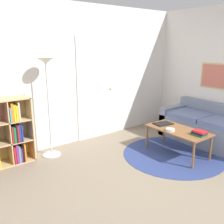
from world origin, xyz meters
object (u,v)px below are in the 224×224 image
object	(u,v)px
floor_lamp	(47,80)
laptop	(163,124)
bowl	(170,130)
coffee_table	(178,132)
couch	(209,128)

from	to	relation	value
floor_lamp	laptop	distance (m)	2.18
floor_lamp	bowl	size ratio (longest dim) A/B	11.27
floor_lamp	coffee_table	size ratio (longest dim) A/B	1.54
floor_lamp	bowl	bearing A→B (deg)	-37.72
couch	laptop	xyz separation A→B (m)	(-0.95, 0.36, 0.19)
floor_lamp	couch	world-z (taller)	floor_lamp
couch	laptop	size ratio (longest dim) A/B	5.09
laptop	bowl	xyz separation A→B (m)	(-0.18, -0.32, 0.01)
floor_lamp	laptop	world-z (taller)	floor_lamp
floor_lamp	coffee_table	bearing A→B (deg)	-35.56
couch	coffee_table	world-z (taller)	couch
couch	bowl	bearing A→B (deg)	178.23
floor_lamp	bowl	world-z (taller)	floor_lamp
couch	bowl	world-z (taller)	couch
coffee_table	laptop	xyz separation A→B (m)	(0.02, 0.35, 0.05)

